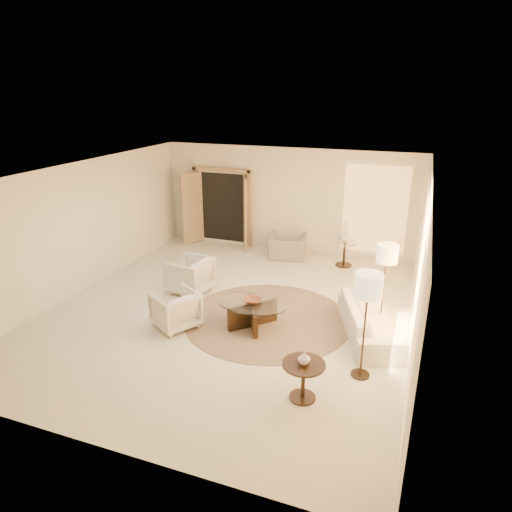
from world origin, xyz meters
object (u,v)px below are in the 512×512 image
(end_vase, at_px, (304,358))
(side_vase, at_px, (345,237))
(coffee_table, at_px, (253,311))
(floor_lamp_near, at_px, (387,257))
(end_table, at_px, (303,375))
(side_table, at_px, (344,252))
(floor_lamp_far, at_px, (368,290))
(bowl, at_px, (253,301))
(armchair_left, at_px, (189,273))
(sofa, at_px, (370,320))
(accent_chair, at_px, (287,243))
(armchair_right, at_px, (175,308))

(end_vase, bearing_deg, side_vase, 93.74)
(coffee_table, xyz_separation_m, side_vase, (1.08, 3.72, 0.45))
(floor_lamp_near, bearing_deg, end_table, -107.43)
(side_table, height_order, floor_lamp_far, floor_lamp_far)
(floor_lamp_near, xyz_separation_m, bowl, (-2.26, -0.89, -0.84))
(end_vase, height_order, side_vase, side_vase)
(armchair_left, relative_size, coffee_table, 0.56)
(sofa, relative_size, floor_lamp_near, 1.29)
(floor_lamp_near, bearing_deg, end_vase, -107.43)
(end_table, height_order, bowl, end_table)
(sofa, distance_m, coffee_table, 2.15)
(bowl, bearing_deg, end_table, -50.81)
(bowl, relative_size, side_vase, 1.25)
(floor_lamp_near, bearing_deg, armchair_left, 178.58)
(end_vase, relative_size, side_vase, 0.69)
(coffee_table, xyz_separation_m, floor_lamp_near, (2.26, 0.89, 1.06))
(end_table, height_order, side_vase, side_vase)
(sofa, bearing_deg, end_table, 143.28)
(floor_lamp_near, bearing_deg, coffee_table, -158.57)
(accent_chair, height_order, side_vase, side_vase)
(floor_lamp_far, bearing_deg, bowl, 157.18)
(armchair_right, height_order, floor_lamp_far, floor_lamp_far)
(armchair_left, xyz_separation_m, floor_lamp_far, (3.99, -1.89, 1.04))
(sofa, height_order, armchair_left, armchair_left)
(sofa, relative_size, floor_lamp_far, 1.20)
(end_table, relative_size, floor_lamp_far, 0.36)
(coffee_table, bearing_deg, floor_lamp_near, 21.43)
(side_table, height_order, bowl, side_table)
(side_vase, bearing_deg, sofa, -72.72)
(coffee_table, bearing_deg, sofa, 10.90)
(sofa, height_order, side_table, side_table)
(end_vase, bearing_deg, end_table, 0.00)
(sofa, bearing_deg, floor_lamp_near, -37.42)
(armchair_left, bearing_deg, floor_lamp_near, 96.34)
(coffee_table, relative_size, end_table, 2.45)
(end_table, distance_m, side_table, 5.49)
(floor_lamp_near, height_order, end_vase, floor_lamp_near)
(side_vase, bearing_deg, accent_chair, 178.67)
(coffee_table, height_order, floor_lamp_far, floor_lamp_far)
(accent_chair, bearing_deg, floor_lamp_far, 109.15)
(armchair_right, relative_size, coffee_table, 0.51)
(armchair_left, relative_size, end_table, 1.38)
(end_vase, bearing_deg, floor_lamp_near, 72.57)
(accent_chair, bearing_deg, side_table, 168.91)
(end_table, xyz_separation_m, side_vase, (-0.36, 5.48, 0.35))
(end_vase, bearing_deg, coffee_table, 129.19)
(armchair_left, xyz_separation_m, coffee_table, (1.85, -0.99, -0.12))
(accent_chair, distance_m, side_vase, 1.54)
(floor_lamp_near, distance_m, end_vase, 2.86)
(accent_chair, relative_size, floor_lamp_far, 0.55)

